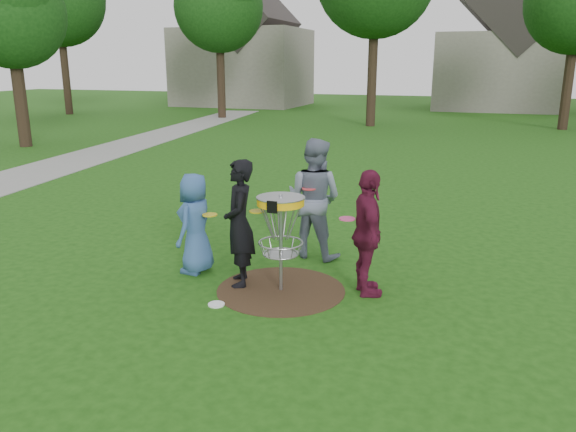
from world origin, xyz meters
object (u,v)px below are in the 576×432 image
(player_blue, at_px, (195,223))
(player_black, at_px, (239,223))
(player_maroon, at_px, (368,233))
(disc_golf_basket, at_px, (281,220))
(player_grey, at_px, (314,198))

(player_blue, relative_size, player_black, 0.84)
(player_blue, xyz_separation_m, player_maroon, (2.60, -0.00, 0.11))
(disc_golf_basket, bearing_deg, player_blue, 169.33)
(player_maroon, relative_size, disc_golf_basket, 1.26)
(disc_golf_basket, bearing_deg, player_maroon, 13.43)
(player_blue, height_order, player_grey, player_grey)
(player_black, xyz_separation_m, player_maroon, (1.77, 0.24, -0.04))
(player_blue, xyz_separation_m, player_black, (0.83, -0.24, 0.14))
(player_black, xyz_separation_m, disc_golf_basket, (0.63, -0.03, 0.12))
(player_grey, xyz_separation_m, disc_golf_basket, (-0.01, -1.55, 0.05))
(player_blue, relative_size, player_maroon, 0.87)
(player_black, bearing_deg, player_grey, 132.47)
(player_blue, height_order, player_maroon, player_maroon)
(player_grey, bearing_deg, player_maroon, 142.21)
(disc_golf_basket, bearing_deg, player_grey, 89.77)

